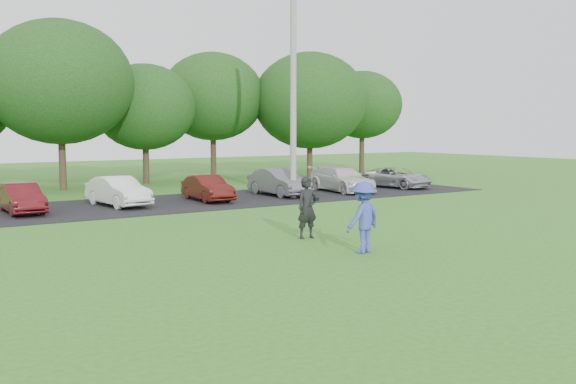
# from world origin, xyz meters

# --- Properties ---
(ground) EXTENTS (100.00, 100.00, 0.00)m
(ground) POSITION_xyz_m (0.00, 0.00, 0.00)
(ground) COLOR #346C1F
(ground) RESTS_ON ground
(parking_lot) EXTENTS (32.00, 6.50, 0.03)m
(parking_lot) POSITION_xyz_m (0.00, 13.00, 0.01)
(parking_lot) COLOR black
(parking_lot) RESTS_ON ground
(utility_pole) EXTENTS (0.28, 0.28, 10.97)m
(utility_pole) POSITION_xyz_m (5.68, 11.77, 5.48)
(utility_pole) COLOR gray
(utility_pole) RESTS_ON ground
(frisbee_player) EXTENTS (1.31, 0.94, 2.07)m
(frisbee_player) POSITION_xyz_m (0.17, 0.27, 0.91)
(frisbee_player) COLOR #3C48AA
(frisbee_player) RESTS_ON ground
(camera_bystander) EXTENTS (0.66, 0.45, 1.78)m
(camera_bystander) POSITION_xyz_m (0.20, 2.79, 0.89)
(camera_bystander) COLOR black
(camera_bystander) RESTS_ON ground
(parked_cars) EXTENTS (28.09, 4.38, 1.24)m
(parked_cars) POSITION_xyz_m (1.50, 12.96, 0.61)
(parked_cars) COLOR black
(parked_cars) RESTS_ON parking_lot
(tree_row) EXTENTS (42.39, 9.85, 8.64)m
(tree_row) POSITION_xyz_m (1.51, 22.76, 4.91)
(tree_row) COLOR #38281C
(tree_row) RESTS_ON ground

